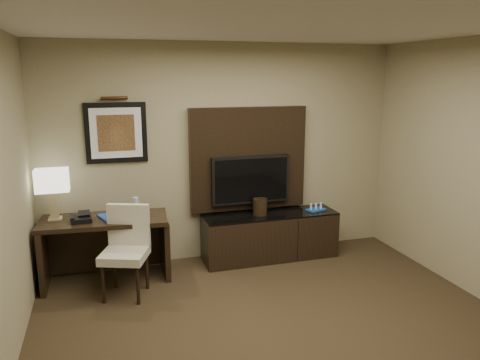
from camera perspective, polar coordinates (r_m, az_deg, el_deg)
name	(u,v)px	position (r m, az deg, el deg)	size (l,w,h in m)	color
ceiling	(314,17)	(3.47, 9.05, 18.99)	(4.50, 5.00, 0.01)	silver
wall_back	(224,153)	(5.89, -1.96, 3.34)	(4.50, 0.01, 2.70)	gray
desk	(106,250)	(5.57, -16.04, -8.16)	(1.39, 0.59, 0.74)	black
credenza	(270,236)	(6.03, 3.67, -6.82)	(1.71, 0.48, 0.59)	black
tv_wall_panel	(248,159)	(5.93, 1.00, 2.63)	(1.50, 0.12, 1.30)	black
tv	(250,179)	(5.89, 1.29, 0.07)	(1.00, 0.08, 0.60)	black
artwork	(116,133)	(5.64, -14.87, 5.58)	(0.70, 0.04, 0.70)	black
picture_light	(114,98)	(5.57, -15.09, 9.62)	(0.04, 0.04, 0.30)	#3B2312
desk_chair	(124,254)	(5.11, -13.90, -8.78)	(0.45, 0.52, 0.94)	beige
table_lamp	(53,192)	(5.51, -21.84, -1.42)	(0.38, 0.22, 0.62)	#9C8D61
desk_phone	(81,217)	(5.39, -18.79, -4.27)	(0.22, 0.20, 0.11)	black
blue_folder	(114,217)	(5.43, -15.16, -4.39)	(0.26, 0.35, 0.02)	#163895
book	(113,209)	(5.37, -15.17, -3.47)	(0.17, 0.02, 0.22)	tan
water_bottle	(136,206)	(5.51, -12.57, -3.07)	(0.06, 0.06, 0.19)	#A9B7C0
ice_bucket	(260,207)	(5.87, 2.45, -3.28)	(0.18, 0.18, 0.20)	black
minibar_tray	(316,207)	(6.14, 9.24, -3.28)	(0.24, 0.14, 0.09)	#1A4FAD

